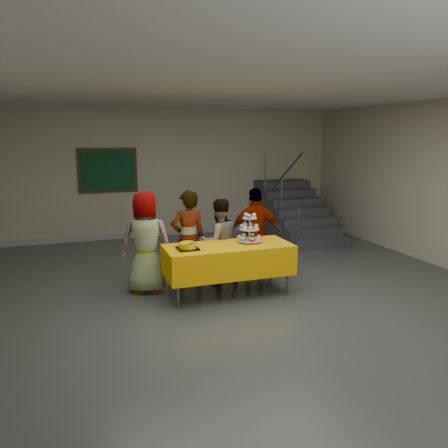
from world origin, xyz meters
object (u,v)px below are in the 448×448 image
object	(u,v)px
bear_cake	(188,245)
schoolchild_b	(188,239)
staircase	(292,214)
schoolchild_d	(256,233)
bake_table	(228,259)
cupcake_stand	(249,231)
schoolchild_c	(219,242)
noticeboard	(108,170)
schoolchild_a	(146,242)

from	to	relation	value
bear_cake	schoolchild_b	bearing A→B (deg)	74.92
staircase	schoolchild_d	bearing A→B (deg)	-127.47
bake_table	staircase	bearing A→B (deg)	50.36
cupcake_stand	staircase	bearing A→B (deg)	53.52
schoolchild_b	schoolchild_c	size ratio (longest dim) A/B	1.11
schoolchild_b	noticeboard	bearing A→B (deg)	-80.81
bake_table	schoolchild_a	world-z (taller)	schoolchild_a
noticeboard	bake_table	bearing A→B (deg)	-72.41
schoolchild_d	cupcake_stand	bearing A→B (deg)	69.23
bake_table	schoolchild_a	distance (m)	1.27
bake_table	schoolchild_a	bearing A→B (deg)	153.92
bear_cake	schoolchild_d	distance (m)	1.51
cupcake_stand	schoolchild_b	size ratio (longest dim) A/B	0.29
bear_cake	bake_table	bearing A→B (deg)	2.98
staircase	noticeboard	xyz separation A→B (m)	(-4.22, 0.84, 1.11)
cupcake_stand	schoolchild_a	distance (m)	1.57
cupcake_stand	schoolchild_c	bearing A→B (deg)	124.99
cupcake_stand	schoolchild_c	world-z (taller)	schoolchild_c
bake_table	cupcake_stand	world-z (taller)	cupcake_stand
cupcake_stand	bear_cake	bearing A→B (deg)	-173.60
schoolchild_a	staircase	bearing A→B (deg)	-127.14
bear_cake	noticeboard	world-z (taller)	noticeboard
bake_table	schoolchild_c	distance (m)	0.57
cupcake_stand	bake_table	bearing A→B (deg)	-167.84
schoolchild_a	noticeboard	distance (m)	3.83
schoolchild_d	schoolchild_c	bearing A→B (deg)	19.13
bear_cake	schoolchild_b	size ratio (longest dim) A/B	0.23
schoolchild_c	schoolchild_d	size ratio (longest dim) A/B	0.91
cupcake_stand	bear_cake	distance (m)	1.01
schoolchild_a	noticeboard	xyz separation A→B (m)	(-0.23, 3.74, 0.82)
bake_table	bear_cake	distance (m)	0.69
cupcake_stand	staircase	xyz separation A→B (m)	(2.50, 3.38, -0.45)
cupcake_stand	schoolchild_c	size ratio (longest dim) A/B	0.32
schoolchild_d	noticeboard	bearing A→B (deg)	-49.72
bear_cake	schoolchild_c	distance (m)	0.89
bake_table	schoolchild_d	size ratio (longest dim) A/B	1.24
schoolchild_c	schoolchild_b	bearing A→B (deg)	-10.57
schoolchild_d	staircase	bearing A→B (deg)	-116.94
cupcake_stand	schoolchild_d	size ratio (longest dim) A/B	0.29
schoolchild_b	noticeboard	xyz separation A→B (m)	(-0.90, 3.69, 0.83)
schoolchild_c	noticeboard	distance (m)	4.09
schoolchild_b	staircase	world-z (taller)	staircase
bake_table	staircase	distance (m)	4.49
schoolchild_d	bake_table	bearing A→B (deg)	52.98
noticeboard	schoolchild_c	bearing A→B (deg)	-69.53
cupcake_stand	schoolchild_d	bearing A→B (deg)	58.69
schoolchild_c	schoolchild_a	bearing A→B (deg)	-5.41
cupcake_stand	schoolchild_d	distance (m)	0.70
schoolchild_c	bear_cake	bearing A→B (deg)	35.99
bear_cake	schoolchild_a	size ratio (longest dim) A/B	0.23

